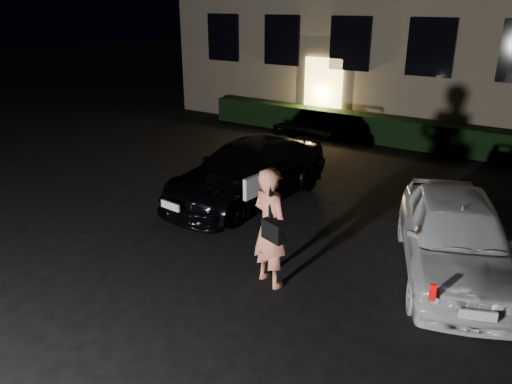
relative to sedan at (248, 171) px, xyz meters
The scene contains 5 objects.
ground 4.52m from the sedan, 64.98° to the right, with size 80.00×80.00×0.00m, color black.
hedge 6.73m from the sedan, 73.67° to the left, with size 15.00×0.70×0.85m, color black.
sedan is the anchor object (origin of this frame).
hatch 4.86m from the sedan, 10.87° to the right, with size 3.05×4.41×1.40m.
man 3.75m from the sedan, 49.86° to the right, with size 0.83×0.69×1.97m.
Camera 1 is at (4.27, -4.81, 4.30)m, focal length 35.00 mm.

